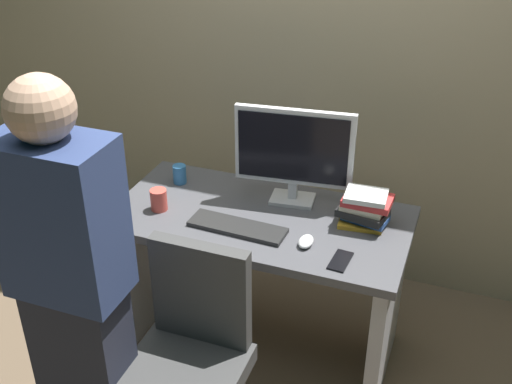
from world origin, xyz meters
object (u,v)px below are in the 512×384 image
monitor (294,151)px  cup_near_keyboard (159,200)px  mouse (306,241)px  book_stack (365,209)px  office_chair (190,372)px  cell_phone (340,261)px  desk (260,260)px  keyboard (237,227)px  cup_by_monitor (180,174)px  person_at_desk (73,290)px

monitor → cup_near_keyboard: 0.65m
mouse → book_stack: (0.19, 0.24, 0.07)m
office_chair → mouse: office_chair is taller
office_chair → cup_near_keyboard: size_ratio=9.40×
monitor → book_stack: size_ratio=2.31×
office_chair → cell_phone: bearing=45.1°
desk → keyboard: keyboard is taller
book_stack → office_chair: bearing=-122.5°
cell_phone → monitor: bearing=134.0°
cup_by_monitor → cell_phone: 0.97m
keyboard → mouse: 0.31m
monitor → desk: bearing=-117.7°
office_chair → keyboard: office_chair is taller
person_at_desk → office_chair: bearing=22.8°
person_at_desk → mouse: (0.66, 0.68, -0.07)m
person_at_desk → cell_phone: size_ratio=11.38×
office_chair → book_stack: 1.00m
keyboard → cup_by_monitor: size_ratio=4.64×
desk → person_at_desk: (-0.40, -0.83, 0.33)m
office_chair → mouse: bearing=60.6°
monitor → keyboard: bearing=-115.2°
person_at_desk → desk: bearing=64.2°
office_chair → cup_near_keyboard: bearing=125.5°
monitor → cell_phone: 0.57m
office_chair → person_at_desk: size_ratio=0.57×
person_at_desk → book_stack: person_at_desk is taller
mouse → cup_by_monitor: (-0.73, 0.30, 0.03)m
cup_near_keyboard → book_stack: 0.92m
book_stack → cell_phone: 0.32m
desk → book_stack: bearing=11.4°
keyboard → mouse: bearing=0.0°
keyboard → cell_phone: 0.48m
person_at_desk → cup_by_monitor: bearing=94.3°
desk → cup_by_monitor: (-0.48, 0.16, 0.29)m
office_chair → keyboard: bearing=91.4°
office_chair → cell_phone: size_ratio=6.53×
monitor → book_stack: (0.35, -0.09, -0.17)m
cup_near_keyboard → book_stack: bearing=12.3°
cup_by_monitor → keyboard: bearing=-34.7°
monitor → cell_phone: bearing=-50.3°
mouse → person_at_desk: bearing=-134.0°
mouse → cup_near_keyboard: bearing=176.6°
cell_phone → person_at_desk: bearing=-138.9°
cup_by_monitor → desk: bearing=-18.2°
cup_by_monitor → cell_phone: bearing=-22.4°
person_at_desk → cell_phone: bearing=36.8°
keyboard → office_chair: bearing=-86.3°
monitor → cup_near_keyboard: size_ratio=5.40×
cell_phone → cup_near_keyboard: bearing=177.2°
desk → person_at_desk: bearing=-115.8°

